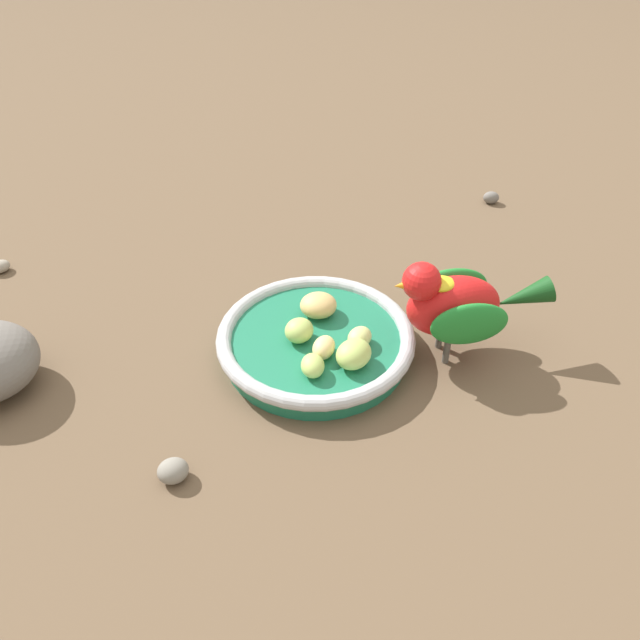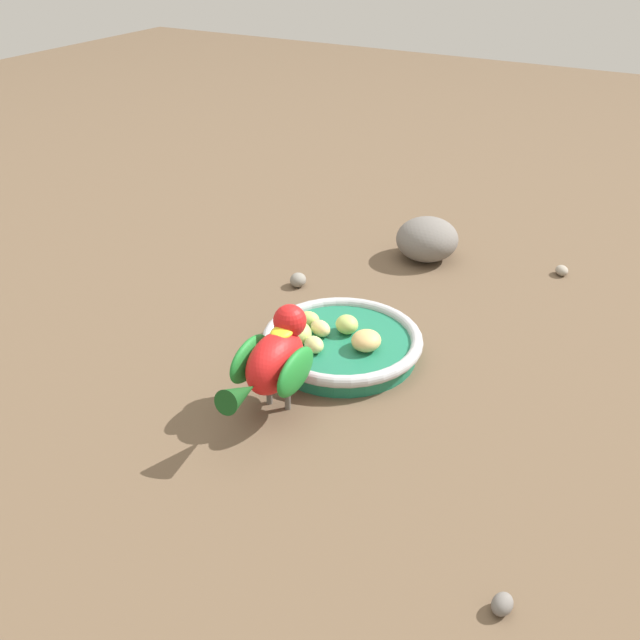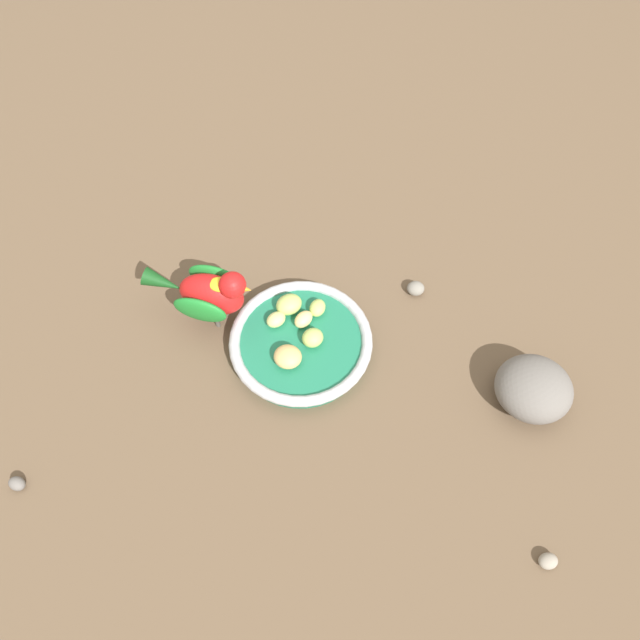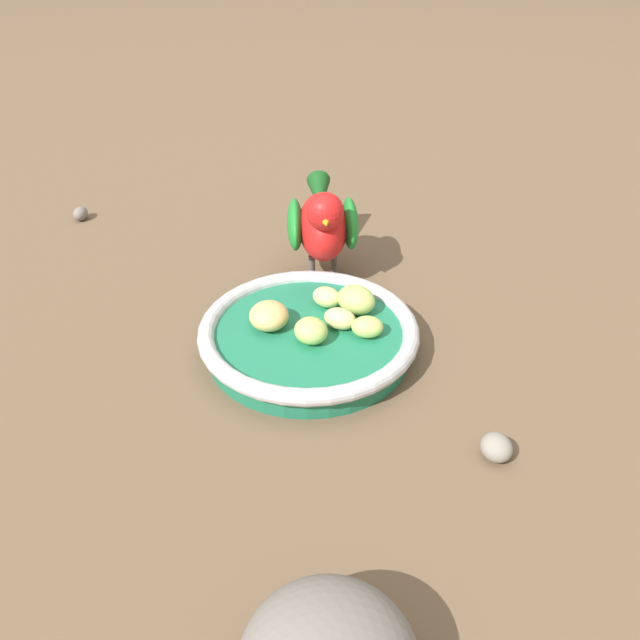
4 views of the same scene
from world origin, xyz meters
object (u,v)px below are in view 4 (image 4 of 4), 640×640
at_px(apple_piece_3, 311,331).
at_px(apple_piece_4, 340,319).
at_px(pebble_1, 81,214).
at_px(apple_piece_5, 327,297).
at_px(pebble_2, 496,447).
at_px(feeding_bowl, 309,336).
at_px(apple_piece_2, 356,300).
at_px(parrot, 323,222).
at_px(apple_piece_1, 269,316).
at_px(apple_piece_0, 367,327).

bearing_deg(apple_piece_3, apple_piece_4, 40.47).
bearing_deg(pebble_1, apple_piece_5, -36.89).
bearing_deg(apple_piece_4, apple_piece_3, -139.53).
bearing_deg(apple_piece_3, pebble_2, -39.33).
xyz_separation_m(feeding_bowl, apple_piece_2, (0.04, 0.03, 0.02)).
distance_m(apple_piece_5, pebble_2, 0.22).
xyz_separation_m(feeding_bowl, parrot, (0.01, 0.14, 0.05)).
relative_size(apple_piece_5, parrot, 0.18).
height_order(apple_piece_2, apple_piece_4, apple_piece_2).
bearing_deg(apple_piece_3, pebble_1, 135.42).
xyz_separation_m(apple_piece_1, apple_piece_4, (0.07, -0.00, -0.00)).
distance_m(feeding_bowl, apple_piece_1, 0.04).
bearing_deg(parrot, apple_piece_2, 13.82).
relative_size(apple_piece_2, pebble_2, 1.43).
bearing_deg(apple_piece_1, apple_piece_3, -30.79).
bearing_deg(feeding_bowl, apple_piece_2, 36.18).
bearing_deg(apple_piece_3, feeding_bowl, 98.47).
xyz_separation_m(apple_piece_4, pebble_2, (0.12, -0.14, -0.02)).
xyz_separation_m(apple_piece_3, apple_piece_5, (0.01, 0.06, -0.00)).
relative_size(apple_piece_4, pebble_1, 1.37).
relative_size(apple_piece_4, apple_piece_5, 1.04).
distance_m(apple_piece_0, apple_piece_2, 0.04).
xyz_separation_m(feeding_bowl, pebble_1, (-0.30, 0.28, -0.01)).
bearing_deg(apple_piece_0, apple_piece_5, 126.06).
height_order(parrot, pebble_1, parrot).
relative_size(feeding_bowl, pebble_2, 7.60).
height_order(feeding_bowl, pebble_1, feeding_bowl).
distance_m(parrot, pebble_1, 0.34).
distance_m(apple_piece_4, pebble_1, 0.42).
relative_size(apple_piece_0, pebble_2, 1.08).
height_order(apple_piece_2, apple_piece_5, apple_piece_2).
height_order(feeding_bowl, apple_piece_0, apple_piece_0).
height_order(feeding_bowl, apple_piece_5, apple_piece_5).
xyz_separation_m(apple_piece_1, pebble_1, (-0.26, 0.27, -0.03)).
bearing_deg(pebble_1, apple_piece_0, -39.21).
height_order(apple_piece_0, parrot, parrot).
height_order(apple_piece_0, apple_piece_2, apple_piece_2).
xyz_separation_m(apple_piece_3, apple_piece_4, (0.03, 0.02, -0.00)).
height_order(apple_piece_5, parrot, parrot).
height_order(feeding_bowl, pebble_2, feeding_bowl).
height_order(feeding_bowl, apple_piece_3, apple_piece_3).
xyz_separation_m(apple_piece_0, pebble_2, (0.09, -0.13, -0.02)).
bearing_deg(pebble_1, parrot, -24.27).
height_order(apple_piece_0, pebble_1, apple_piece_0).
bearing_deg(pebble_2, apple_piece_2, 121.37).
bearing_deg(feeding_bowl, apple_piece_5, 68.62).
bearing_deg(apple_piece_4, apple_piece_5, 107.91).
distance_m(apple_piece_5, pebble_1, 0.39).
bearing_deg(apple_piece_5, apple_piece_1, -145.66).
distance_m(apple_piece_2, apple_piece_4, 0.03).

